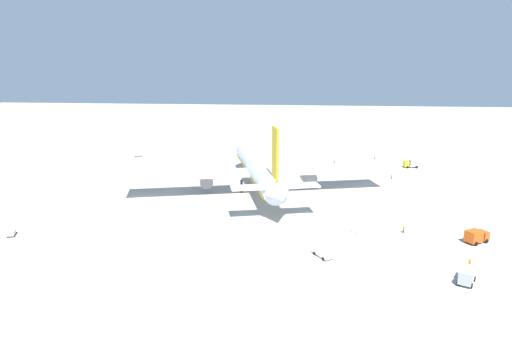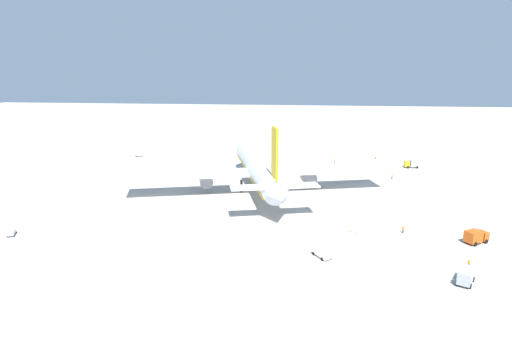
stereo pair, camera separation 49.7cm
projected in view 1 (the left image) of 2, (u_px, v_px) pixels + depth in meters
ground_plane at (257, 189)px, 132.30m from camera, size 600.00×600.00×0.00m
airliner at (258, 168)px, 129.56m from camera, size 67.54×75.74×22.21m
service_truck_0 at (412, 164)px, 159.62m from camera, size 2.89×5.35×2.83m
service_truck_1 at (467, 275)px, 74.26m from camera, size 5.00×3.98×2.52m
service_truck_2 at (476, 236)px, 91.30m from camera, size 4.76×5.56×2.80m
service_van at (323, 252)px, 84.55m from camera, size 4.67×3.97×1.97m
baggage_cart_0 at (12, 233)px, 95.32m from camera, size 3.33×2.34×1.20m
baggage_cart_1 at (138, 155)px, 179.48m from camera, size 2.79×3.10×1.33m
ground_worker_0 at (470, 263)px, 80.11m from camera, size 0.55×0.55×1.67m
ground_worker_1 at (334, 160)px, 168.13m from camera, size 0.51×0.51×1.72m
ground_worker_2 at (392, 176)px, 143.83m from camera, size 0.48×0.48×1.63m
ground_worker_3 at (375, 157)px, 174.82m from camera, size 0.50×0.50×1.77m
ground_worker_4 at (404, 229)px, 96.89m from camera, size 0.47×0.47×1.70m
traffic_cone_0 at (357, 233)px, 96.23m from camera, size 0.36×0.36×0.55m
traffic_cone_1 at (166, 165)px, 163.88m from camera, size 0.36×0.36×0.55m
traffic_cone_2 at (209, 162)px, 167.82m from camera, size 0.36×0.36×0.55m
traffic_cone_3 at (229, 159)px, 173.47m from camera, size 0.36×0.36×0.55m
traffic_cone_4 at (351, 230)px, 97.85m from camera, size 0.36×0.36×0.55m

